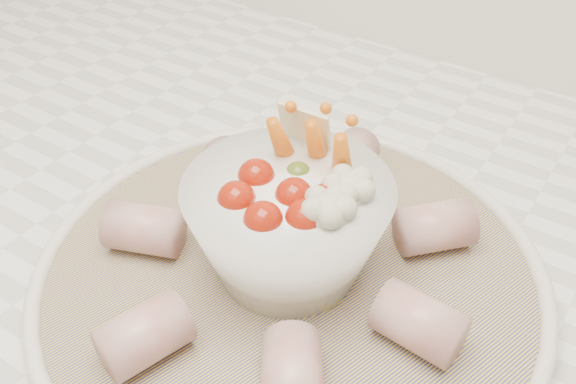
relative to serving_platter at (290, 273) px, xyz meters
The scene contains 3 objects.
serving_platter is the anchor object (origin of this frame).
veggie_bowl 0.05m from the serving_platter, 130.63° to the left, with size 0.15×0.15×0.11m.
cured_meat_rolls 0.02m from the serving_platter, 158.78° to the left, with size 0.27×0.29×0.04m.
Camera 1 is at (0.34, 1.08, 1.28)m, focal length 40.00 mm.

